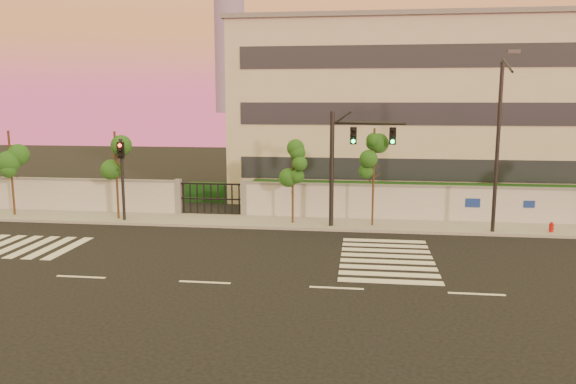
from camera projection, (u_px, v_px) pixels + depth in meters
The scene contains 14 objects.
ground at pixel (205, 282), 21.32m from camera, with size 120.00×120.00×0.00m, color black.
sidewalk at pixel (256, 222), 31.58m from camera, with size 60.00×3.00×0.15m, color gray.
perimeter_wall at pixel (263, 200), 32.88m from camera, with size 60.00×0.36×2.20m.
hedge_row at pixel (287, 197), 35.46m from camera, with size 41.00×4.25×1.80m.
institutional_building at pixel (407, 110), 40.67m from camera, with size 24.40×12.40×12.25m.
road_markings at pixel (194, 254), 25.20m from camera, with size 57.00×7.62×0.02m.
street_tree_b at pixel (11, 154), 32.63m from camera, with size 1.64×1.31×5.11m.
street_tree_c at pixel (116, 155), 31.61m from camera, with size 1.55×1.24×5.12m.
street_tree_d at pixel (293, 165), 30.53m from camera, with size 1.52×1.21×4.53m.
street_tree_e at pixel (374, 155), 29.78m from camera, with size 1.43×1.14×5.39m.
traffic_signal_main at pixel (347, 155), 29.57m from camera, with size 3.92×1.13×6.27m.
traffic_signal_secondary at pixel (122, 170), 31.24m from camera, with size 0.37×0.35×4.73m.
streetlight_east at pixel (499, 139), 27.98m from camera, with size 0.54×2.19×9.12m.
fire_hydrant at pixel (551, 228), 28.78m from camera, with size 0.26×0.26×0.68m.
Camera 1 is at (5.81, -19.89, 6.87)m, focal length 35.00 mm.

